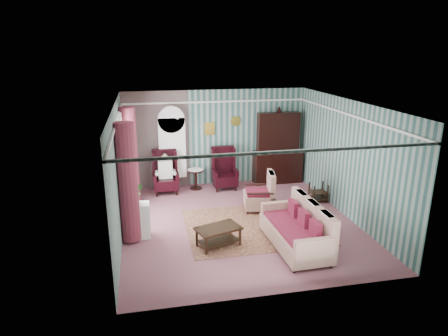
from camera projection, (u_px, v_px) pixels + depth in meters
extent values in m
plane|color=brown|center=(239.00, 222.00, 9.75)|extent=(6.00, 6.00, 0.00)
cube|color=#345F59|center=(216.00, 138.00, 12.13)|extent=(5.50, 0.02, 2.90)
cube|color=#345F59|center=(283.00, 217.00, 6.51)|extent=(5.50, 0.02, 2.90)
cube|color=#345F59|center=(118.00, 173.00, 8.79)|extent=(0.02, 6.00, 2.90)
cube|color=#345F59|center=(348.00, 159.00, 9.85)|extent=(0.02, 6.00, 2.90)
cube|color=silver|center=(240.00, 103.00, 8.90)|extent=(5.50, 6.00, 0.02)
cube|color=#954C60|center=(156.00, 141.00, 11.77)|extent=(1.90, 0.01, 2.90)
cube|color=white|center=(240.00, 119.00, 9.00)|extent=(5.50, 6.00, 0.05)
cube|color=white|center=(121.00, 161.00, 9.33)|extent=(0.04, 1.50, 1.90)
cylinder|color=maroon|center=(127.00, 183.00, 8.44)|extent=(0.44, 0.44, 2.60)
cylinder|color=maroon|center=(130.00, 157.00, 10.41)|extent=(0.44, 0.44, 2.60)
cube|color=gold|center=(210.00, 129.00, 11.98)|extent=(0.30, 0.03, 0.38)
cube|color=white|center=(172.00, 152.00, 11.82)|extent=(0.80, 0.28, 2.24)
cube|color=black|center=(278.00, 146.00, 12.31)|extent=(1.50, 0.56, 2.36)
cube|color=black|center=(165.00, 172.00, 11.55)|extent=(0.76, 0.80, 1.25)
cube|color=black|center=(225.00, 169.00, 11.89)|extent=(0.76, 0.80, 1.25)
cylinder|color=black|center=(196.00, 179.00, 11.96)|extent=(0.50, 0.50, 0.60)
cube|color=black|center=(318.00, 192.00, 10.99)|extent=(0.45, 0.38, 0.54)
cube|color=silver|center=(138.00, 221.00, 8.89)|extent=(0.55, 0.35, 0.80)
cube|color=#481B18|center=(254.00, 226.00, 9.52)|extent=(3.20, 2.60, 0.01)
cube|color=beige|center=(295.00, 226.00, 8.37)|extent=(0.96, 2.08, 1.01)
cube|color=beige|center=(259.00, 193.00, 10.39)|extent=(0.89, 0.95, 0.93)
cube|color=black|center=(218.00, 237.00, 8.55)|extent=(1.05, 0.81, 0.43)
imported|color=#184A17|center=(132.00, 197.00, 8.59)|extent=(0.43, 0.38, 0.44)
imported|color=#174B1A|center=(136.00, 193.00, 8.81)|extent=(0.29, 0.26, 0.45)
imported|color=#1E5019|center=(130.00, 194.00, 8.75)|extent=(0.26, 0.26, 0.42)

